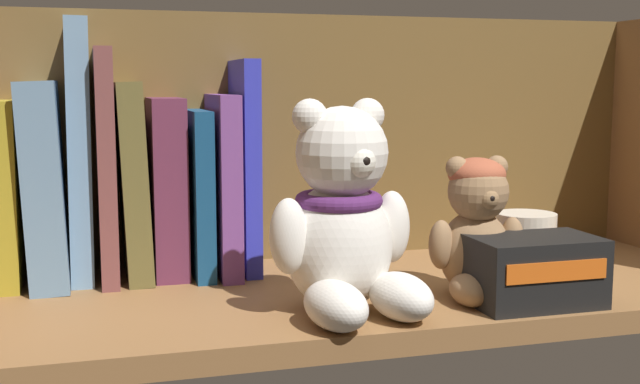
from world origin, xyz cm
name	(u,v)px	position (x,y,z in cm)	size (l,w,h in cm)	color
shelf_board	(351,298)	(0.00, 0.00, 1.00)	(74.84, 27.91, 2.00)	olive
shelf_back_panel	(309,146)	(0.00, 14.55, 13.95)	(77.24, 1.20, 27.91)	brown
book_2	(9,192)	(-30.18, 10.87, 10.58)	(2.11, 11.43, 17.15)	#A38F23
book_3	(45,182)	(-26.93, 10.87, 11.44)	(3.42, 14.28, 18.88)	#6084A6
book_4	(80,151)	(-23.71, 10.87, 14.30)	(2.08, 10.08, 24.60)	#6F97BC
book_5	(105,164)	(-21.38, 10.87, 12.97)	(1.61, 13.38, 21.94)	brown
book_6	(132,179)	(-18.92, 10.87, 11.42)	(2.35, 12.67, 18.84)	brown
book_7	(166,186)	(-15.67, 10.87, 10.66)	(3.19, 11.01, 17.32)	#612944
book_8	(197,191)	(-12.69, 10.87, 10.07)	(1.80, 13.54, 16.14)	navy
book_9	(220,183)	(-10.31, 10.87, 10.82)	(2.00, 14.69, 17.63)	#74418B
book_10	(242,165)	(-8.02, 10.87, 12.49)	(1.62, 11.72, 20.97)	#3136C3
teddy_bear_larger	(344,222)	(-3.10, -7.32, 9.47)	(12.98, 13.50, 17.50)	white
teddy_bear_smaller	(478,230)	(9.81, -5.80, 7.88)	(9.04, 9.17, 12.39)	#93704C
pillar_candle	(525,245)	(17.53, -0.75, 5.13)	(5.85, 5.85, 6.26)	silver
small_product_box	(534,271)	(13.04, -9.84, 4.92)	(10.74, 6.98, 5.83)	black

